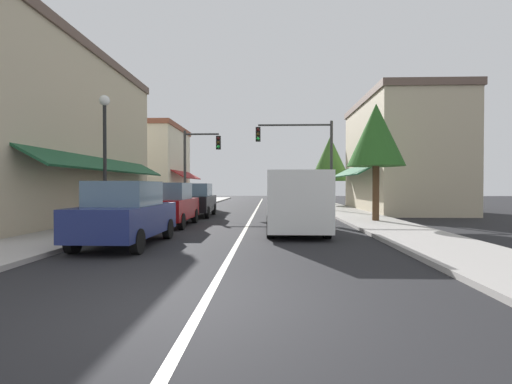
# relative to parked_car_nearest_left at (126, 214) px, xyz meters

# --- Properties ---
(ground_plane) EXTENTS (80.00, 80.00, 0.00)m
(ground_plane) POSITION_rel_parked_car_nearest_left_xyz_m (3.04, 12.60, -0.88)
(ground_plane) COLOR black
(sidewalk_left) EXTENTS (2.60, 56.00, 0.12)m
(sidewalk_left) POSITION_rel_parked_car_nearest_left_xyz_m (-2.46, 12.60, -0.82)
(sidewalk_left) COLOR #A39E99
(sidewalk_left) RESTS_ON ground
(sidewalk_right) EXTENTS (2.60, 56.00, 0.12)m
(sidewalk_right) POSITION_rel_parked_car_nearest_left_xyz_m (8.54, 12.60, -0.82)
(sidewalk_right) COLOR #A39E99
(sidewalk_right) RESTS_ON ground
(lane_center_stripe) EXTENTS (0.14, 52.00, 0.01)m
(lane_center_stripe) POSITION_rel_parked_car_nearest_left_xyz_m (3.04, 12.60, -0.88)
(lane_center_stripe) COLOR silver
(lane_center_stripe) RESTS_ON ground
(storefront_left_block) EXTENTS (6.61, 14.20, 7.82)m
(storefront_left_block) POSITION_rel_parked_car_nearest_left_xyz_m (-6.41, 6.60, 3.03)
(storefront_left_block) COLOR #BCAD8E
(storefront_left_block) RESTS_ON ground
(storefront_right_block) EXTENTS (6.32, 10.20, 7.18)m
(storefront_right_block) POSITION_rel_parked_car_nearest_left_xyz_m (12.34, 14.60, 2.72)
(storefront_right_block) COLOR #BCAD8E
(storefront_right_block) RESTS_ON ground
(storefront_far_left) EXTENTS (6.68, 8.20, 6.80)m
(storefront_far_left) POSITION_rel_parked_car_nearest_left_xyz_m (-6.44, 22.60, 2.53)
(storefront_far_left) COLOR beige
(storefront_far_left) RESTS_ON ground
(parked_car_nearest_left) EXTENTS (1.81, 4.11, 1.77)m
(parked_car_nearest_left) POSITION_rel_parked_car_nearest_left_xyz_m (0.00, 0.00, 0.00)
(parked_car_nearest_left) COLOR navy
(parked_car_nearest_left) RESTS_ON ground
(parked_car_second_left) EXTENTS (1.82, 4.12, 1.77)m
(parked_car_second_left) POSITION_rel_parked_car_nearest_left_xyz_m (-0.15, 5.14, 0.00)
(parked_car_second_left) COLOR maroon
(parked_car_second_left) RESTS_ON ground
(parked_car_third_left) EXTENTS (1.86, 4.14, 1.77)m
(parked_car_third_left) POSITION_rel_parked_car_nearest_left_xyz_m (-0.00, 10.08, 0.00)
(parked_car_third_left) COLOR black
(parked_car_third_left) RESTS_ON ground
(van_in_lane) EXTENTS (2.01, 5.18, 2.12)m
(van_in_lane) POSITION_rel_parked_car_nearest_left_xyz_m (4.87, 3.22, 0.27)
(van_in_lane) COLOR silver
(van_in_lane) RESTS_ON ground
(traffic_signal_mast_arm) EXTENTS (4.85, 0.50, 5.73)m
(traffic_signal_mast_arm) POSITION_rel_parked_car_nearest_left_xyz_m (6.19, 13.87, 3.02)
(traffic_signal_mast_arm) COLOR #333333
(traffic_signal_mast_arm) RESTS_ON ground
(traffic_signal_left_corner) EXTENTS (2.54, 0.50, 5.37)m
(traffic_signal_left_corner) POSITION_rel_parked_car_nearest_left_xyz_m (-0.94, 15.27, 2.63)
(traffic_signal_left_corner) COLOR #333333
(traffic_signal_left_corner) RESTS_ON ground
(street_lamp_left_near) EXTENTS (0.36, 0.36, 4.79)m
(street_lamp_left_near) POSITION_rel_parked_car_nearest_left_xyz_m (-1.78, 2.76, 2.35)
(street_lamp_left_near) COLOR black
(street_lamp_left_near) RESTS_ON ground
(tree_right_near) EXTENTS (2.50, 2.50, 5.27)m
(tree_right_near) POSITION_rel_parked_car_nearest_left_xyz_m (8.63, 6.69, 2.98)
(tree_right_near) COLOR #4C331E
(tree_right_near) RESTS_ON ground
(tree_right_far) EXTENTS (3.38, 3.38, 5.78)m
(tree_right_far) POSITION_rel_parked_car_nearest_left_xyz_m (9.02, 21.95, 3.03)
(tree_right_far) COLOR #4C331E
(tree_right_far) RESTS_ON ground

